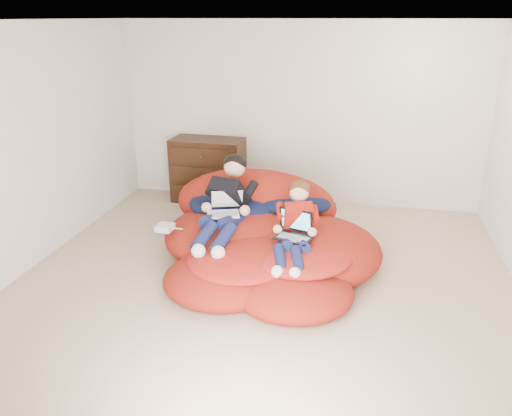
# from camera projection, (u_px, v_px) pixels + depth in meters

# --- Properties ---
(room_shell) EXTENTS (5.10, 5.10, 2.77)m
(room_shell) POSITION_uv_depth(u_px,v_px,m) (263.00, 263.00, 4.99)
(room_shell) COLOR #C3A88B
(room_shell) RESTS_ON ground
(dresser) EXTENTS (1.03, 0.58, 0.91)m
(dresser) POSITION_uv_depth(u_px,v_px,m) (208.00, 170.00, 7.18)
(dresser) COLOR #331D0E
(dresser) RESTS_ON ground
(beanbag_pile) EXTENTS (2.49, 2.42, 0.92)m
(beanbag_pile) POSITION_uv_depth(u_px,v_px,m) (263.00, 240.00, 5.41)
(beanbag_pile) COLOR #A92013
(beanbag_pile) RESTS_ON ground
(cream_pillow) EXTENTS (0.39, 0.25, 0.25)m
(cream_pillow) POSITION_uv_depth(u_px,v_px,m) (238.00, 182.00, 6.13)
(cream_pillow) COLOR white
(cream_pillow) RESTS_ON beanbag_pile
(older_boy) EXTENTS (0.45, 1.28, 0.76)m
(older_boy) POSITION_uv_depth(u_px,v_px,m) (228.00, 199.00, 5.36)
(older_boy) COLOR black
(older_boy) RESTS_ON beanbag_pile
(younger_boy) EXTENTS (0.38, 0.98, 0.67)m
(younger_boy) POSITION_uv_depth(u_px,v_px,m) (295.00, 223.00, 4.93)
(younger_boy) COLOR #AF1A0F
(younger_boy) RESTS_ON beanbag_pile
(laptop_white) EXTENTS (0.39, 0.43, 0.22)m
(laptop_white) POSITION_uv_depth(u_px,v_px,m) (225.00, 207.00, 5.28)
(laptop_white) COLOR silver
(laptop_white) RESTS_ON older_boy
(laptop_black) EXTENTS (0.41, 0.39, 0.26)m
(laptop_black) POSITION_uv_depth(u_px,v_px,m) (295.00, 230.00, 4.90)
(laptop_black) COLOR black
(laptop_black) RESTS_ON younger_boy
(power_adapter) EXTENTS (0.18, 0.18, 0.06)m
(power_adapter) POSITION_uv_depth(u_px,v_px,m) (165.00, 227.00, 5.32)
(power_adapter) COLOR silver
(power_adapter) RESTS_ON beanbag_pile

